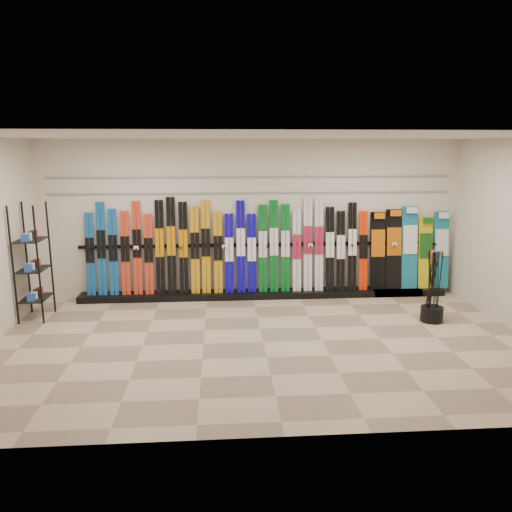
{
  "coord_description": "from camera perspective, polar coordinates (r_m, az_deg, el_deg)",
  "views": [
    {
      "loc": [
        -0.62,
        -6.98,
        2.85
      ],
      "look_at": [
        -0.03,
        1.0,
        1.1
      ],
      "focal_mm": 35.0,
      "sensor_mm": 36.0,
      "label": 1
    }
  ],
  "objects": [
    {
      "name": "slatwall_rail_1",
      "position": [
        9.49,
        -0.45,
        9.02
      ],
      "size": [
        7.6,
        0.02,
        0.03
      ],
      "primitive_type": "cube",
      "color": "gray",
      "rests_on": "back_wall"
    },
    {
      "name": "skis",
      "position": [
        9.51,
        -3.13,
        0.79
      ],
      "size": [
        5.38,
        0.25,
        1.82
      ],
      "color": "#115095",
      "rests_on": "ski_rack_base"
    },
    {
      "name": "ceiling",
      "position": [
        7.01,
        0.9,
        13.57
      ],
      "size": [
        8.0,
        8.0,
        0.0
      ],
      "primitive_type": "plane",
      "rotation": [
        3.14,
        0.0,
        0.0
      ],
      "color": "silver",
      "rests_on": "back_wall"
    },
    {
      "name": "accessory_rack",
      "position": [
        9.11,
        -24.19,
        -0.62
      ],
      "size": [
        0.4,
        0.6,
        1.95
      ],
      "primitive_type": "cube",
      "color": "black",
      "rests_on": "floor"
    },
    {
      "name": "ski_poles",
      "position": [
        8.75,
        19.53,
        -3.23
      ],
      "size": [
        0.33,
        0.34,
        1.18
      ],
      "color": "black",
      "rests_on": "pole_bin"
    },
    {
      "name": "snowboards",
      "position": [
        10.23,
        17.06,
        0.67
      ],
      "size": [
        1.58,
        0.25,
        1.61
      ],
      "color": "black",
      "rests_on": "ski_rack_base"
    },
    {
      "name": "ski_rack_base",
      "position": [
        9.7,
        0.98,
        -4.37
      ],
      "size": [
        8.0,
        0.4,
        0.12
      ],
      "primitive_type": "cube",
      "color": "black",
      "rests_on": "floor"
    },
    {
      "name": "slatwall_rail_0",
      "position": [
        9.52,
        -0.45,
        7.21
      ],
      "size": [
        7.6,
        0.02,
        0.03
      ],
      "primitive_type": "cube",
      "color": "gray",
      "rests_on": "back_wall"
    },
    {
      "name": "pole_bin",
      "position": [
        8.88,
        19.44,
        -6.26
      ],
      "size": [
        0.37,
        0.37,
        0.25
      ],
      "primitive_type": "cylinder",
      "color": "black",
      "rests_on": "floor"
    },
    {
      "name": "back_wall",
      "position": [
        9.59,
        -0.45,
        4.25
      ],
      "size": [
        8.0,
        0.0,
        8.0
      ],
      "primitive_type": "plane",
      "rotation": [
        1.57,
        0.0,
        0.0
      ],
      "color": "beige",
      "rests_on": "floor"
    },
    {
      "name": "floor",
      "position": [
        7.56,
        0.83,
        -9.8
      ],
      "size": [
        8.0,
        8.0,
        0.0
      ],
      "primitive_type": "plane",
      "color": "gray",
      "rests_on": "ground"
    }
  ]
}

